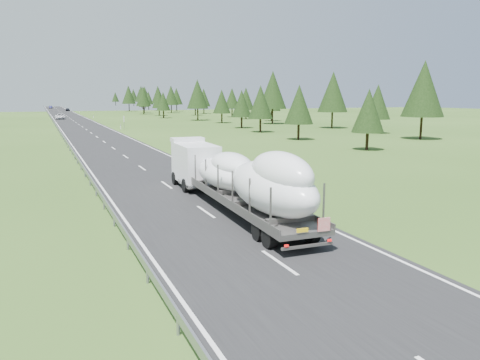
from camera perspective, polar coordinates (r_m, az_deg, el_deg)
name	(u,v)px	position (r m, az deg, el deg)	size (l,w,h in m)	color
ground	(279,263)	(19.11, 4.78, -10.02)	(400.00, 400.00, 0.00)	#2F4D19
road_surface	(79,124)	(116.31, -19.08, 6.44)	(10.00, 400.00, 0.02)	black
guardrail	(54,122)	(115.95, -21.72, 6.56)	(0.10, 400.00, 0.76)	slate
marker_posts	(86,113)	(171.57, -18.32, 7.71)	(0.13, 350.08, 1.00)	silver
highway_sign	(124,120)	(97.20, -13.97, 7.12)	(0.08, 0.90, 2.60)	slate
tree_line_right	(205,95)	(150.49, -4.27, 10.25)	(28.42, 343.60, 12.64)	black
boat_truck	(237,176)	(26.68, -0.39, 0.54)	(3.11, 18.89, 4.10)	white
distant_van	(60,116)	(143.55, -21.08, 7.24)	(2.57, 5.57, 1.55)	silver
distant_car_dark	(68,110)	(219.08, -20.28, 8.07)	(1.57, 3.89, 1.33)	black
distant_car_blue	(51,107)	(266.15, -22.08, 8.24)	(1.51, 4.32, 1.42)	#181944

